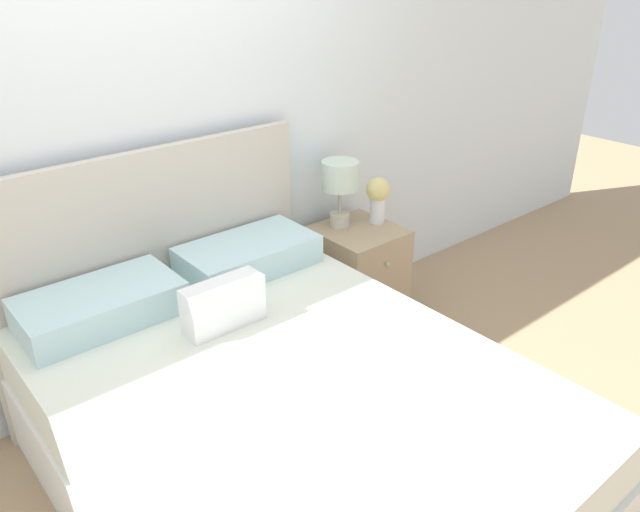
# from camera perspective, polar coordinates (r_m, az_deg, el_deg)

# --- Properties ---
(ground_plane) EXTENTS (12.00, 12.00, 0.00)m
(ground_plane) POSITION_cam_1_polar(r_m,az_deg,el_deg) (3.41, -13.63, -10.26)
(ground_plane) COLOR tan
(wall_back) EXTENTS (8.00, 0.06, 2.60)m
(wall_back) POSITION_cam_1_polar(r_m,az_deg,el_deg) (2.92, -17.00, 11.48)
(wall_back) COLOR white
(wall_back) RESTS_ON ground_plane
(bed) EXTENTS (1.57, 2.07, 1.20)m
(bed) POSITION_cam_1_polar(r_m,az_deg,el_deg) (2.55, -4.01, -14.69)
(bed) COLOR white
(bed) RESTS_ON ground_plane
(nightstand) EXTENTS (0.43, 0.47, 0.58)m
(nightstand) POSITION_cam_1_polar(r_m,az_deg,el_deg) (3.62, 3.42, -1.78)
(nightstand) COLOR tan
(nightstand) RESTS_ON ground_plane
(table_lamp) EXTENTS (0.20, 0.20, 0.38)m
(table_lamp) POSITION_cam_1_polar(r_m,az_deg,el_deg) (3.43, 1.84, 6.87)
(table_lamp) COLOR beige
(table_lamp) RESTS_ON nightstand
(flower_vase) EXTENTS (0.14, 0.14, 0.26)m
(flower_vase) POSITION_cam_1_polar(r_m,az_deg,el_deg) (3.53, 5.35, 5.51)
(flower_vase) COLOR white
(flower_vase) RESTS_ON nightstand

